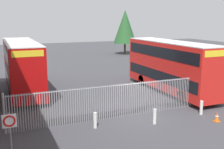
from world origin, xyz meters
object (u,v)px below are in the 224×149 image
object	(u,v)px
bollard_near_right	(201,108)
double_decker_bus_near_gate	(170,65)
bollard_near_left	(95,120)
traffic_cone_by_gate	(217,117)
bollard_center_front	(155,116)
double_decker_bus_behind_fence_left	(22,65)
speed_limit_sign_post	(10,127)

from	to	relation	value
bollard_near_right	double_decker_bus_near_gate	bearing A→B (deg)	75.90
double_decker_bus_near_gate	bollard_near_left	size ratio (longest dim) A/B	11.38
traffic_cone_by_gate	bollard_center_front	bearing A→B (deg)	163.18
double_decker_bus_behind_fence_left	bollard_near_left	bearing A→B (deg)	-73.10
bollard_near_left	bollard_near_right	size ratio (longest dim) A/B	1.00
bollard_near_right	traffic_cone_by_gate	size ratio (longest dim) A/B	1.61
double_decker_bus_near_gate	bollard_near_left	bearing A→B (deg)	-148.83
double_decker_bus_near_gate	speed_limit_sign_post	bearing A→B (deg)	-149.69
bollard_near_right	traffic_cone_by_gate	xyz separation A→B (m)	(0.03, -1.41, -0.19)
traffic_cone_by_gate	bollard_near_right	bearing A→B (deg)	91.35
traffic_cone_by_gate	bollard_near_left	bearing A→B (deg)	165.16
bollard_center_front	speed_limit_sign_post	xyz separation A→B (m)	(-8.32, -1.80, 1.30)
double_decker_bus_behind_fence_left	bollard_center_front	size ratio (longest dim) A/B	11.38
bollard_near_right	double_decker_bus_behind_fence_left	bearing A→B (deg)	134.21
double_decker_bus_behind_fence_left	bollard_near_left	xyz separation A→B (m)	(3.09, -10.18, -1.95)
double_decker_bus_near_gate	bollard_near_left	world-z (taller)	double_decker_bus_near_gate
bollard_near_left	speed_limit_sign_post	bearing A→B (deg)	-151.33
double_decker_bus_near_gate	double_decker_bus_behind_fence_left	size ratio (longest dim) A/B	1.00
double_decker_bus_near_gate	traffic_cone_by_gate	xyz separation A→B (m)	(-1.44, -7.28, -2.13)
bollard_near_right	speed_limit_sign_post	xyz separation A→B (m)	(-12.10, -2.07, 1.30)
bollard_center_front	bollard_near_right	xyz separation A→B (m)	(3.78, 0.26, 0.00)
bollard_center_front	traffic_cone_by_gate	bearing A→B (deg)	-16.82
double_decker_bus_near_gate	traffic_cone_by_gate	distance (m)	7.72
double_decker_bus_near_gate	speed_limit_sign_post	size ratio (longest dim) A/B	4.50
bollard_near_right	traffic_cone_by_gate	bearing A→B (deg)	-88.65
double_decker_bus_behind_fence_left	speed_limit_sign_post	world-z (taller)	double_decker_bus_behind_fence_left
bollard_near_left	bollard_center_front	world-z (taller)	same
bollard_center_front	speed_limit_sign_post	distance (m)	8.61
double_decker_bus_behind_fence_left	speed_limit_sign_post	distance (m)	12.91
double_decker_bus_near_gate	bollard_near_left	distance (m)	10.48
bollard_near_left	bollard_center_front	size ratio (longest dim) A/B	1.00
bollard_near_left	double_decker_bus_behind_fence_left	bearing A→B (deg)	106.90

